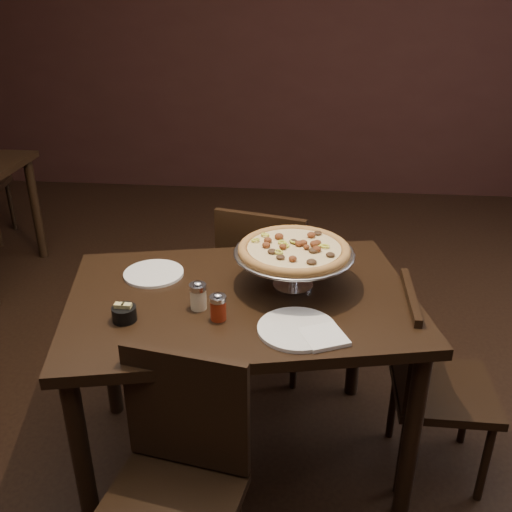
{
  "coord_description": "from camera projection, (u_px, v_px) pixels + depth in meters",
  "views": [
    {
      "loc": [
        0.32,
        -1.83,
        1.85
      ],
      "look_at": [
        0.13,
        0.05,
        0.94
      ],
      "focal_mm": 40.0,
      "sensor_mm": 36.0,
      "label": 1
    }
  ],
  "objects": [
    {
      "name": "dining_table",
      "position": [
        242.0,
        319.0,
        2.16
      ],
      "size": [
        1.43,
        1.1,
        0.8
      ],
      "rotation": [
        0.0,
        0.0,
        0.21
      ],
      "color": "black",
      "rests_on": "ground"
    },
    {
      "name": "chair_near",
      "position": [
        175.0,
        481.0,
        1.74
      ],
      "size": [
        0.47,
        0.47,
        0.87
      ],
      "rotation": [
        0.0,
        0.0,
        -0.18
      ],
      "color": "black",
      "rests_on": "ground"
    },
    {
      "name": "serving_spatula",
      "position": [
        307.0,
        268.0,
        1.99
      ],
      "size": [
        0.17,
        0.17,
        0.02
      ],
      "rotation": [
        0.0,
        0.0,
        -0.62
      ],
      "color": "silver",
      "rests_on": "pizza_stand"
    },
    {
      "name": "napkin_stack",
      "position": [
        324.0,
        337.0,
        1.85
      ],
      "size": [
        0.18,
        0.18,
        0.01
      ],
      "primitive_type": "cube",
      "rotation": [
        0.0,
        0.0,
        0.42
      ],
      "color": "white",
      "rests_on": "dining_table"
    },
    {
      "name": "pepper_flake_shaker",
      "position": [
        218.0,
        307.0,
        1.95
      ],
      "size": [
        0.06,
        0.06,
        0.1
      ],
      "color": "maroon",
      "rests_on": "dining_table"
    },
    {
      "name": "plate_near",
      "position": [
        297.0,
        329.0,
        1.9
      ],
      "size": [
        0.27,
        0.27,
        0.01
      ],
      "primitive_type": "cylinder",
      "color": "white",
      "rests_on": "dining_table"
    },
    {
      "name": "chair_far",
      "position": [
        268.0,
        285.0,
        2.8
      ],
      "size": [
        0.52,
        0.52,
        0.92
      ],
      "rotation": [
        0.0,
        0.0,
        2.89
      ],
      "color": "black",
      "rests_on": "ground"
    },
    {
      "name": "parmesan_shaker",
      "position": [
        198.0,
        296.0,
        2.01
      ],
      "size": [
        0.06,
        0.06,
        0.11
      ],
      "color": "beige",
      "rests_on": "dining_table"
    },
    {
      "name": "packet_caddy",
      "position": [
        124.0,
        313.0,
        1.95
      ],
      "size": [
        0.08,
        0.08,
        0.07
      ],
      "rotation": [
        0.0,
        0.0,
        -0.04
      ],
      "color": "black",
      "rests_on": "dining_table"
    },
    {
      "name": "pizza_stand",
      "position": [
        294.0,
        250.0,
        2.11
      ],
      "size": [
        0.45,
        0.45,
        0.19
      ],
      "color": "silver",
      "rests_on": "dining_table"
    },
    {
      "name": "plate_left",
      "position": [
        154.0,
        273.0,
        2.26
      ],
      "size": [
        0.24,
        0.24,
        0.01
      ],
      "primitive_type": "cylinder",
      "color": "white",
      "rests_on": "dining_table"
    },
    {
      "name": "room",
      "position": [
        235.0,
        131.0,
        1.88
      ],
      "size": [
        6.04,
        7.04,
        2.84
      ],
      "color": "black",
      "rests_on": "ground"
    },
    {
      "name": "chair_side",
      "position": [
        428.0,
        377.0,
        2.23
      ],
      "size": [
        0.39,
        0.39,
        0.83
      ],
      "rotation": [
        0.0,
        0.0,
        1.56
      ],
      "color": "black",
      "rests_on": "ground"
    }
  ]
}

